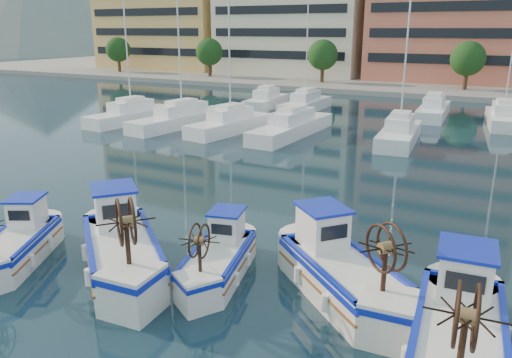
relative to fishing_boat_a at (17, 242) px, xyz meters
name	(u,v)px	position (x,y,z in m)	size (l,w,h in m)	color
ground	(132,274)	(4.04, 1.04, -0.69)	(300.00, 300.00, 0.00)	#1B3747
hill_west	(37,51)	(-135.96, 111.04, -0.69)	(180.00, 180.00, 60.00)	slate
yacht_marina	(328,119)	(0.55, 28.53, -0.16)	(38.77, 23.62, 11.50)	white
fishing_boat_a	(17,242)	(0.00, 0.00, 0.00)	(3.21, 4.16, 2.51)	silver
fishing_boat_b	(121,246)	(3.66, 1.05, 0.20)	(5.11, 4.82, 3.23)	silver
fishing_boat_c	(219,256)	(6.56, 2.30, -0.03)	(2.43, 3.99, 2.42)	silver
fishing_boat_d	(340,269)	(10.32, 2.96, 0.15)	(4.81, 4.55, 3.04)	silver
fishing_boat_e	(459,330)	(13.80, 1.29, 0.17)	(2.46, 5.10, 3.12)	silver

